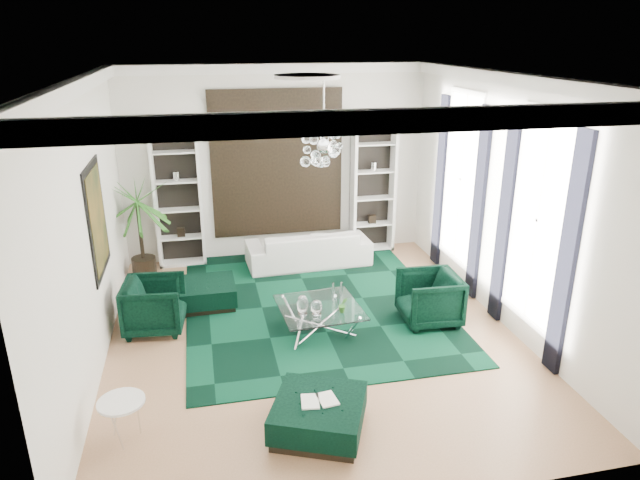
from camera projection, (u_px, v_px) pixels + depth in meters
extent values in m
cube|color=tan|center=(313.00, 334.00, 8.72)|extent=(6.00, 7.00, 0.02)
cube|color=white|center=(311.00, 75.00, 7.42)|extent=(6.00, 7.00, 0.02)
cube|color=silver|center=(277.00, 163.00, 11.29)|extent=(6.00, 0.02, 3.80)
cube|color=silver|center=(395.00, 336.00, 4.84)|extent=(6.00, 0.02, 3.80)
cube|color=silver|center=(87.00, 230.00, 7.47)|extent=(0.02, 7.00, 3.80)
cube|color=silver|center=(506.00, 202.00, 8.67)|extent=(0.02, 7.00, 3.80)
cylinder|color=white|center=(307.00, 77.00, 7.70)|extent=(0.90, 0.90, 0.05)
cube|color=black|center=(277.00, 164.00, 11.25)|extent=(2.50, 0.06, 2.80)
cube|color=black|center=(98.00, 219.00, 8.04)|extent=(0.04, 1.30, 1.60)
cube|color=white|center=(538.00, 220.00, 7.84)|extent=(0.03, 1.10, 2.90)
cube|color=black|center=(568.00, 258.00, 7.20)|extent=(0.07, 0.30, 3.25)
cube|color=black|center=(505.00, 220.00, 8.63)|extent=(0.07, 0.30, 3.25)
cube|color=white|center=(461.00, 179.00, 10.04)|extent=(0.03, 1.10, 2.90)
cube|color=black|center=(479.00, 205.00, 9.41)|extent=(0.07, 0.30, 3.25)
cube|color=black|center=(440.00, 182.00, 10.84)|extent=(0.07, 0.30, 3.25)
cube|color=black|center=(313.00, 303.00, 9.67)|extent=(4.20, 5.00, 0.02)
imported|color=silver|center=(308.00, 248.00, 11.21)|extent=(2.43, 1.04, 0.70)
imported|color=black|center=(155.00, 305.00, 8.71)|extent=(0.97, 0.95, 0.81)
imported|color=black|center=(429.00, 298.00, 8.94)|extent=(0.94, 0.91, 0.81)
cube|color=black|center=(208.00, 294.00, 9.58)|extent=(0.91, 0.91, 0.40)
cube|color=black|center=(319.00, 416.00, 6.52)|extent=(1.31, 1.31, 0.40)
cube|color=white|center=(319.00, 400.00, 6.45)|extent=(0.42, 0.28, 0.03)
cylinder|color=white|center=(124.00, 421.00, 6.36)|extent=(0.58, 0.58, 0.50)
imported|color=#2B6920|center=(343.00, 305.00, 8.44)|extent=(0.13, 0.11, 0.24)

